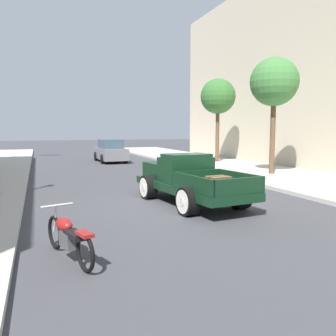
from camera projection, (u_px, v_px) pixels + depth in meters
ground_plane at (174, 204)px, 11.27m from camera, size 140.00×140.00×0.00m
hotrod_truck_dark_green at (187, 179)px, 11.46m from camera, size 2.56×5.07×1.58m
motorcycle_parked at (68, 236)px, 6.40m from camera, size 0.81×2.05×0.93m
car_background_grey at (110, 151)px, 25.75m from camera, size 1.93×4.33×1.65m
street_tree_nearest at (274, 83)px, 17.35m from camera, size 2.38×2.38×5.73m
street_tree_second at (218, 97)px, 24.10m from camera, size 2.39×2.39×5.66m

